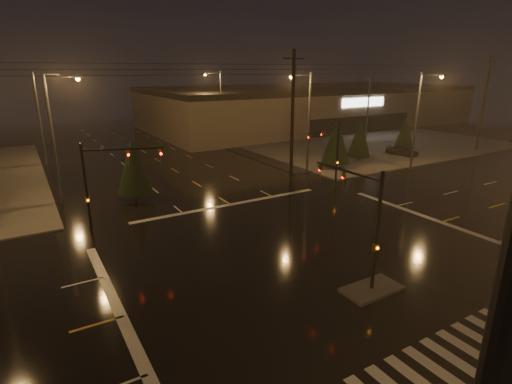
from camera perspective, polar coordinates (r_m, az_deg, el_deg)
ground at (r=23.31m, az=8.98°, el=-9.35°), size 140.00×140.00×0.00m
sidewalk_ne at (r=64.12m, az=12.77°, el=7.52°), size 36.00×36.00×0.12m
median_island at (r=20.76m, az=16.19°, el=-13.17°), size 3.00×1.60×0.15m
crosswalk at (r=18.40m, az=28.12°, el=-19.24°), size 15.00×2.60×0.01m
stop_bar_far at (r=31.84m, az=-3.65°, el=-1.79°), size 16.00×0.50×0.01m
parking_lot at (r=66.28m, az=17.15°, el=7.47°), size 50.00×24.00×0.08m
retail_building at (r=78.94m, az=7.59°, el=12.30°), size 60.20×28.30×7.20m
signal_mast_median at (r=19.80m, az=15.12°, el=-2.84°), size 0.25×4.59×6.00m
signal_mast_ne at (r=35.39m, az=10.78°, el=6.22°), size 4.84×1.86×6.00m
signal_mast_nw at (r=27.12m, az=-21.08°, el=2.06°), size 4.84×1.86×6.00m
streetlight_1 at (r=34.25m, az=-26.64°, el=7.78°), size 2.77×0.32×10.00m
streetlight_2 at (r=50.13m, az=-28.28°, el=9.98°), size 2.77×0.32×10.00m
streetlight_3 at (r=40.63m, az=7.24°, el=10.63°), size 2.77×0.32×10.00m
streetlight_4 at (r=57.67m, az=-5.29°, el=12.59°), size 2.77×0.32×10.00m
streetlight_6 at (r=44.95m, az=22.30°, el=10.13°), size 0.32×2.77×10.00m
utility_pole_1 at (r=37.10m, az=5.22°, el=10.60°), size 2.20×0.32×12.00m
utility_pole_2 at (r=59.78m, az=29.73°, el=10.94°), size 2.20×0.32×12.00m
conifer_0 at (r=43.59m, az=11.41°, el=7.25°), size 3.04×3.04×5.46m
conifer_1 at (r=47.51m, az=14.59°, el=7.47°), size 2.66×2.66×4.86m
conifer_2 at (r=53.44m, az=20.47°, el=7.82°), size 2.49×2.49×4.59m
conifer_3 at (r=33.51m, az=-17.12°, el=3.59°), size 2.82×2.82×5.11m
car_parked at (r=52.79m, az=20.14°, el=5.57°), size 2.37×4.19×1.34m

